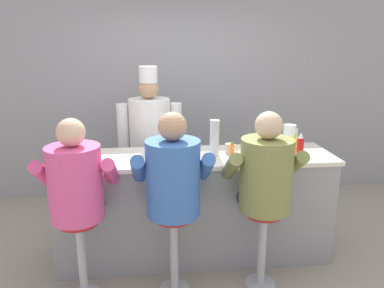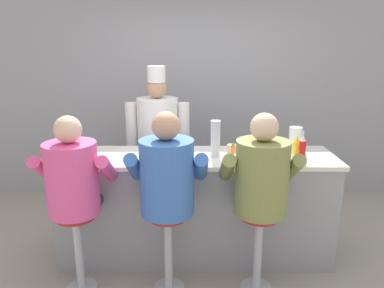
% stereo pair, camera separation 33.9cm
% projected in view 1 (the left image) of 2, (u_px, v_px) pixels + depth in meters
% --- Properties ---
extents(ground_plane, '(20.00, 20.00, 0.00)m').
position_uv_depth(ground_plane, '(199.00, 273.00, 3.41)').
color(ground_plane, '#9E9384').
extents(wall_back, '(10.00, 0.06, 2.70)m').
position_uv_depth(wall_back, '(181.00, 96.00, 4.94)').
color(wall_back, '#99999E').
rests_on(wall_back, ground_plane).
extents(diner_counter, '(2.58, 0.67, 1.02)m').
position_uv_depth(diner_counter, '(195.00, 206.00, 3.59)').
color(diner_counter, gray).
rests_on(diner_counter, ground_plane).
extents(ketchup_bottle_red, '(0.06, 0.06, 0.25)m').
position_uv_depth(ketchup_bottle_red, '(300.00, 147.00, 3.29)').
color(ketchup_bottle_red, red).
rests_on(ketchup_bottle_red, diner_counter).
extents(mustard_bottle_yellow, '(0.06, 0.06, 0.22)m').
position_uv_depth(mustard_bottle_yellow, '(293.00, 146.00, 3.38)').
color(mustard_bottle_yellow, yellow).
rests_on(mustard_bottle_yellow, diner_counter).
extents(hot_sauce_bottle_orange, '(0.03, 0.03, 0.13)m').
position_uv_depth(hot_sauce_bottle_orange, '(232.00, 150.00, 3.41)').
color(hot_sauce_bottle_orange, orange).
rests_on(hot_sauce_bottle_orange, diner_counter).
extents(water_pitcher_clear, '(0.14, 0.12, 0.23)m').
position_uv_depth(water_pitcher_clear, '(289.00, 136.00, 3.68)').
color(water_pitcher_clear, silver).
rests_on(water_pitcher_clear, diner_counter).
extents(breakfast_plate, '(0.26, 0.26, 0.05)m').
position_uv_depth(breakfast_plate, '(84.00, 165.00, 3.15)').
color(breakfast_plate, white).
rests_on(breakfast_plate, diner_counter).
extents(cereal_bowl, '(0.14, 0.14, 0.05)m').
position_uv_depth(cereal_bowl, '(156.00, 153.00, 3.45)').
color(cereal_bowl, '#B24C47').
rests_on(cereal_bowl, diner_counter).
extents(coffee_mug_tan, '(0.14, 0.09, 0.09)m').
position_uv_depth(coffee_mug_tan, '(230.00, 148.00, 3.51)').
color(coffee_mug_tan, beige).
rests_on(coffee_mug_tan, diner_counter).
extents(coffee_mug_white, '(0.12, 0.08, 0.08)m').
position_uv_depth(coffee_mug_white, '(240.00, 158.00, 3.27)').
color(coffee_mug_white, white).
rests_on(coffee_mug_white, diner_counter).
extents(cup_stack_steel, '(0.09, 0.09, 0.34)m').
position_uv_depth(cup_stack_steel, '(214.00, 138.00, 3.41)').
color(cup_stack_steel, '#B7BABF').
rests_on(cup_stack_steel, diner_counter).
extents(diner_seated_pink, '(0.62, 0.61, 1.50)m').
position_uv_depth(diner_seated_pink, '(77.00, 186.00, 2.88)').
color(diner_seated_pink, '#B2B5BA').
rests_on(diner_seated_pink, ground_plane).
extents(diner_seated_blue, '(0.65, 0.64, 1.54)m').
position_uv_depth(diner_seated_blue, '(173.00, 181.00, 2.96)').
color(diner_seated_blue, '#B2B5BA').
rests_on(diner_seated_blue, ground_plane).
extents(diner_seated_olive, '(0.64, 0.63, 1.53)m').
position_uv_depth(diner_seated_olive, '(264.00, 178.00, 3.03)').
color(diner_seated_olive, '#B2B5BA').
rests_on(diner_seated_olive, ground_plane).
extents(cook_in_whites_near, '(0.70, 0.45, 1.79)m').
position_uv_depth(cook_in_whites_near, '(150.00, 141.00, 4.12)').
color(cook_in_whites_near, '#232328').
rests_on(cook_in_whites_near, ground_plane).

